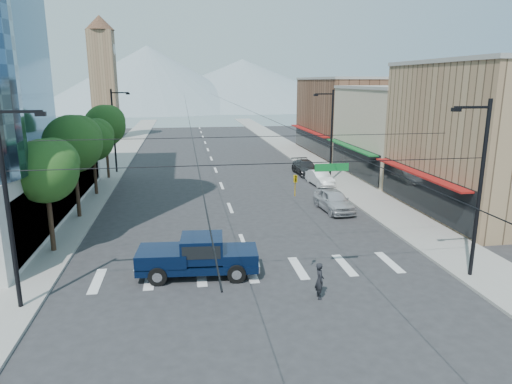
{
  "coord_description": "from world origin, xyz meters",
  "views": [
    {
      "loc": [
        -3.44,
        -20.7,
        9.79
      ],
      "look_at": [
        0.93,
        6.8,
        3.0
      ],
      "focal_mm": 32.0,
      "sensor_mm": 36.0,
      "label": 1
    }
  ],
  "objects_px": {
    "pickup_truck": "(197,255)",
    "parked_car_mid": "(320,178)",
    "parked_car_far": "(306,167)",
    "pedestrian": "(320,281)",
    "parked_car_near": "(334,200)"
  },
  "relations": [
    {
      "from": "parked_car_far",
      "to": "pedestrian",
      "type": "bearing_deg",
      "value": -105.97
    },
    {
      "from": "pedestrian",
      "to": "parked_car_far",
      "type": "relative_size",
      "value": 0.33
    },
    {
      "from": "pickup_truck",
      "to": "parked_car_far",
      "type": "distance_m",
      "value": 27.58
    },
    {
      "from": "pickup_truck",
      "to": "parked_car_near",
      "type": "height_order",
      "value": "pickup_truck"
    },
    {
      "from": "pedestrian",
      "to": "parked_car_near",
      "type": "distance_m",
      "value": 14.95
    },
    {
      "from": "pedestrian",
      "to": "parked_car_mid",
      "type": "distance_m",
      "value": 23.77
    },
    {
      "from": "pickup_truck",
      "to": "pedestrian",
      "type": "bearing_deg",
      "value": -27.91
    },
    {
      "from": "parked_car_mid",
      "to": "parked_car_far",
      "type": "relative_size",
      "value": 0.84
    },
    {
      "from": "pedestrian",
      "to": "parked_car_near",
      "type": "height_order",
      "value": "pedestrian"
    },
    {
      "from": "parked_car_far",
      "to": "pickup_truck",
      "type": "bearing_deg",
      "value": -118.82
    },
    {
      "from": "pickup_truck",
      "to": "pedestrian",
      "type": "distance_m",
      "value": 6.47
    },
    {
      "from": "pickup_truck",
      "to": "parked_car_mid",
      "type": "xyz_separation_m",
      "value": [
        12.37,
        19.3,
        -0.38
      ]
    },
    {
      "from": "parked_car_near",
      "to": "pedestrian",
      "type": "bearing_deg",
      "value": -115.17
    },
    {
      "from": "pedestrian",
      "to": "parked_car_mid",
      "type": "xyz_separation_m",
      "value": [
        6.9,
        22.75,
        -0.15
      ]
    },
    {
      "from": "parked_car_near",
      "to": "parked_car_far",
      "type": "xyz_separation_m",
      "value": [
        1.57,
        14.14,
        -0.08
      ]
    }
  ]
}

